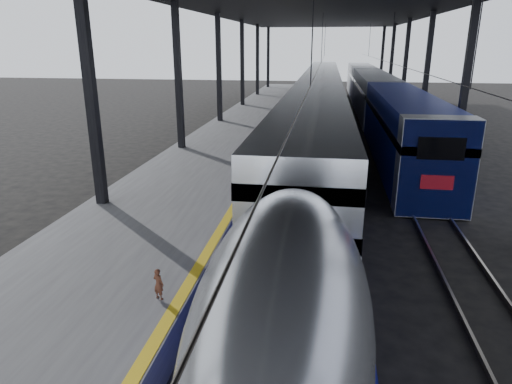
# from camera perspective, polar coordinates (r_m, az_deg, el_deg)

# --- Properties ---
(ground) EXTENTS (160.00, 160.00, 0.00)m
(ground) POSITION_cam_1_polar(r_m,az_deg,el_deg) (12.76, -4.35, -14.32)
(ground) COLOR black
(ground) RESTS_ON ground
(platform) EXTENTS (6.00, 80.00, 1.00)m
(platform) POSITION_cam_1_polar(r_m,az_deg,el_deg) (31.71, -2.46, 6.53)
(platform) COLOR #4C4C4F
(platform) RESTS_ON ground
(yellow_strip) EXTENTS (0.30, 80.00, 0.01)m
(yellow_strip) POSITION_cam_1_polar(r_m,az_deg,el_deg) (31.19, 2.62, 7.28)
(yellow_strip) COLOR gold
(yellow_strip) RESTS_ON platform
(rails) EXTENTS (6.52, 80.00, 0.16)m
(rails) POSITION_cam_1_polar(r_m,az_deg,el_deg) (31.27, 12.15, 5.19)
(rails) COLOR slate
(rails) RESTS_ON ground
(canopy) EXTENTS (18.00, 75.00, 9.47)m
(canopy) POSITION_cam_1_polar(r_m,az_deg,el_deg) (30.57, 8.09, 22.19)
(canopy) COLOR black
(canopy) RESTS_ON ground
(tgv_train) EXTENTS (3.10, 65.20, 4.45)m
(tgv_train) POSITION_cam_1_polar(r_m,az_deg,el_deg) (34.57, 7.86, 10.00)
(tgv_train) COLOR #B9BCC1
(tgv_train) RESTS_ON ground
(second_train) EXTENTS (2.98, 56.05, 4.10)m
(second_train) POSITION_cam_1_polar(r_m,az_deg,el_deg) (45.86, 14.56, 11.54)
(second_train) COLOR navy
(second_train) RESTS_ON ground
(child) EXTENTS (0.34, 0.28, 0.79)m
(child) POSITION_cam_1_polar(r_m,az_deg,el_deg) (11.27, -12.10, -11.16)
(child) COLOR #50291A
(child) RESTS_ON platform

